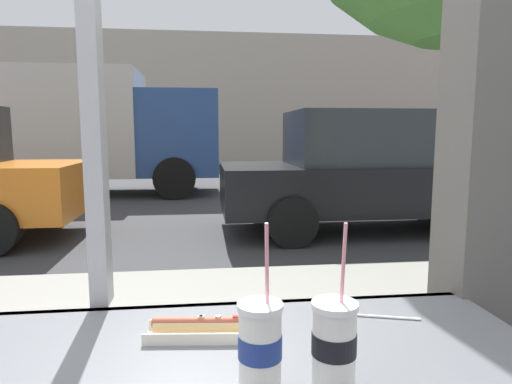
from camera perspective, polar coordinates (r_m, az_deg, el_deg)
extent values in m
plane|color=#38383A|center=(9.31, -8.45, -1.25)|extent=(60.00, 60.00, 0.00)
cube|color=gray|center=(3.12, -12.09, -18.51)|extent=(16.00, 2.80, 0.12)
cube|color=#404245|center=(1.35, -19.52, -14.36)|extent=(2.12, 0.02, 0.02)
cube|color=#9E9EA3|center=(1.34, -20.58, 19.46)|extent=(0.05, 0.08, 1.54)
cube|color=#A89E8E|center=(20.31, -7.68, 11.57)|extent=(28.00, 1.20, 5.67)
cylinder|color=silver|center=(0.89, 0.51, -19.55)|extent=(0.08, 0.08, 0.16)
cylinder|color=navy|center=(0.89, 0.52, -19.09)|extent=(0.08, 0.08, 0.04)
cylinder|color=black|center=(0.86, 0.52, -15.06)|extent=(0.07, 0.07, 0.01)
cylinder|color=white|center=(0.85, 0.52, -14.44)|extent=(0.09, 0.09, 0.01)
cylinder|color=pink|center=(0.83, 1.42, -10.45)|extent=(0.01, 0.04, 0.20)
cylinder|color=silver|center=(0.92, 9.93, -18.94)|extent=(0.08, 0.08, 0.15)
cylinder|color=black|center=(0.91, 9.94, -18.51)|extent=(0.09, 0.09, 0.04)
cylinder|color=black|center=(0.89, 10.04, -14.71)|extent=(0.08, 0.08, 0.01)
cylinder|color=white|center=(0.88, 10.06, -14.11)|extent=(0.09, 0.09, 0.01)
cylinder|color=pink|center=(0.86, 11.06, -10.21)|extent=(0.01, 0.03, 0.20)
cube|color=beige|center=(1.12, -6.86, -17.84)|extent=(0.28, 0.10, 0.01)
cube|color=beige|center=(1.08, -7.09, -18.19)|extent=(0.27, 0.03, 0.03)
cube|color=beige|center=(1.15, -6.66, -16.52)|extent=(0.27, 0.03, 0.03)
cylinder|color=tan|center=(1.11, -6.88, -16.77)|extent=(0.23, 0.06, 0.04)
cylinder|color=#9E4733|center=(1.11, -6.89, -16.21)|extent=(0.24, 0.05, 0.03)
cube|color=#337A2D|center=(1.10, -1.92, -15.71)|extent=(0.01, 0.01, 0.01)
cube|color=beige|center=(1.10, -4.88, -15.68)|extent=(0.02, 0.01, 0.01)
cube|color=beige|center=(1.11, -7.16, -15.63)|extent=(0.01, 0.01, 0.01)
cube|color=beige|center=(1.11, -6.94, -15.64)|extent=(0.01, 0.01, 0.01)
cube|color=red|center=(1.10, -2.67, -15.71)|extent=(0.01, 0.01, 0.01)
cylinder|color=white|center=(1.26, 15.97, -15.10)|extent=(0.18, 0.06, 0.01)
cylinder|color=black|center=(7.56, -25.56, -1.53)|extent=(0.64, 0.18, 0.64)
cube|color=black|center=(6.71, 14.61, 0.69)|extent=(4.37, 1.75, 0.65)
cube|color=#282D33|center=(6.65, 14.39, 6.72)|extent=(2.27, 1.54, 0.76)
cylinder|color=black|center=(8.11, 21.23, -0.73)|extent=(0.64, 0.18, 0.64)
cylinder|color=black|center=(6.63, 28.31, -2.89)|extent=(0.64, 0.18, 0.64)
cylinder|color=black|center=(7.25, 1.94, -1.14)|extent=(0.64, 0.18, 0.64)
cylinder|color=black|center=(5.55, 4.67, -3.89)|extent=(0.64, 0.18, 0.64)
cube|color=beige|center=(11.28, -26.27, 7.89)|extent=(4.60, 2.20, 2.35)
cube|color=navy|center=(10.66, -10.16, 7.39)|extent=(1.90, 2.10, 1.90)
cylinder|color=black|center=(11.75, -9.75, 2.77)|extent=(0.90, 0.24, 0.90)
cylinder|color=black|center=(9.66, -10.39, 1.72)|extent=(0.90, 0.24, 0.90)
cylinder|color=black|center=(12.61, -27.64, 2.34)|extent=(0.90, 0.24, 0.90)
cylinder|color=#203B3E|center=(3.89, 23.22, -6.19)|extent=(0.14, 0.14, 0.84)
cylinder|color=#203B3E|center=(3.98, 25.48, -6.00)|extent=(0.14, 0.14, 0.84)
cylinder|color=#9AAF5B|center=(3.84, 24.94, 4.12)|extent=(0.32, 0.32, 0.56)
sphere|color=tan|center=(3.84, 25.28, 10.08)|extent=(0.22, 0.22, 0.22)
cylinder|color=brown|center=(3.44, 24.67, 4.91)|extent=(0.30, 0.30, 2.37)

